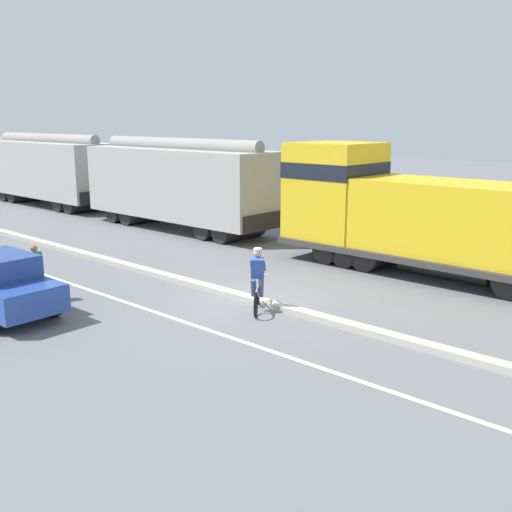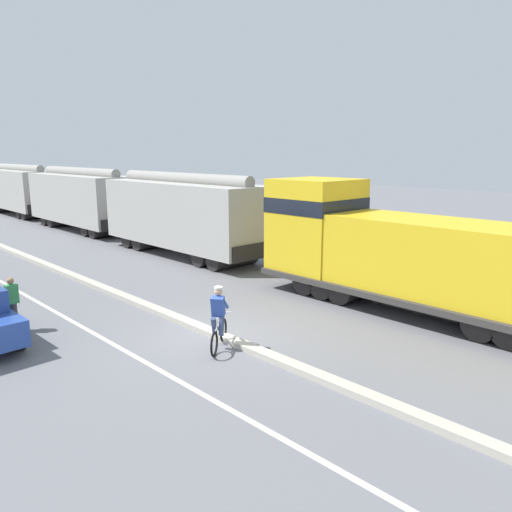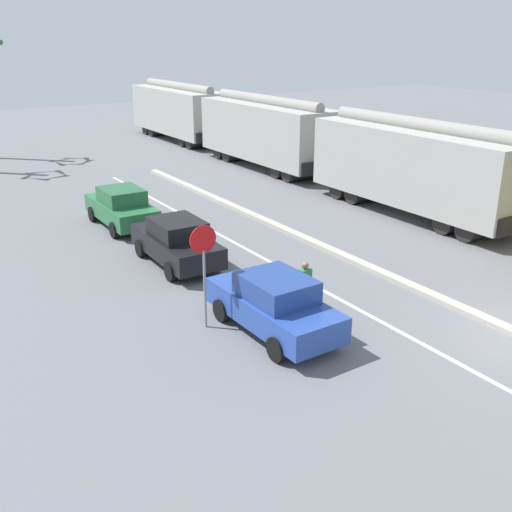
% 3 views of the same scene
% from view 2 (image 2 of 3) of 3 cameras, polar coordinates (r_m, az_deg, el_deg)
% --- Properties ---
extents(ground_plane, '(120.00, 120.00, 0.00)m').
position_cam_2_polar(ground_plane, '(14.52, -4.68, -9.17)').
color(ground_plane, slate).
extents(median_curb, '(0.36, 36.00, 0.16)m').
position_cam_2_polar(median_curb, '(19.30, -16.03, -3.99)').
color(median_curb, '#B2AD9E').
rests_on(median_curb, ground).
extents(lane_stripe, '(0.14, 36.00, 0.01)m').
position_cam_2_polar(lane_stripe, '(18.40, -22.65, -5.49)').
color(lane_stripe, silver).
rests_on(lane_stripe, ground).
extents(locomotive, '(3.10, 11.61, 4.20)m').
position_cam_2_polar(locomotive, '(17.23, 15.97, 0.00)').
color(locomotive, gold).
rests_on(locomotive, ground).
extents(hopper_car_lead, '(2.90, 10.60, 4.18)m').
position_cam_2_polar(hopper_car_lead, '(25.45, -8.31, 4.68)').
color(hopper_car_lead, '#A7A49C').
rests_on(hopper_car_lead, ground).
extents(hopper_car_middle, '(2.90, 10.60, 4.18)m').
position_cam_2_polar(hopper_car_middle, '(35.50, -19.34, 6.14)').
color(hopper_car_middle, '#A5A39B').
rests_on(hopper_car_middle, ground).
extents(hopper_car_trailing, '(2.90, 10.60, 4.18)m').
position_cam_2_polar(hopper_car_trailing, '(46.27, -25.41, 6.85)').
color(hopper_car_trailing, '#A7A49D').
rests_on(hopper_car_trailing, ground).
extents(cyclist, '(1.40, 1.07, 1.71)m').
position_cam_2_polar(cyclist, '(13.39, -4.30, -7.28)').
color(cyclist, black).
rests_on(cyclist, ground).
extents(pedestrian_by_cars, '(0.34, 0.22, 1.62)m').
position_cam_2_polar(pedestrian_by_cars, '(16.30, -26.06, -4.88)').
color(pedestrian_by_cars, '#33333D').
rests_on(pedestrian_by_cars, ground).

